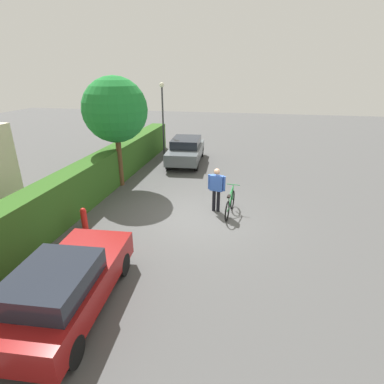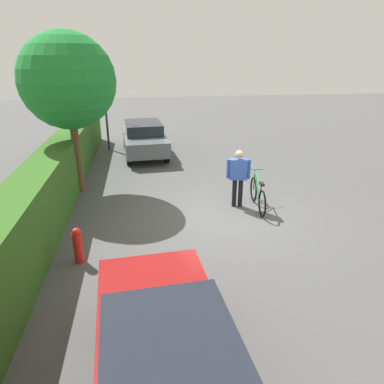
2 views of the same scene
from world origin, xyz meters
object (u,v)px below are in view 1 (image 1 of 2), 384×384
Objects in this scene: bicycle at (230,204)px; fire_hydrant at (84,219)px; tree_kerbside at (115,110)px; parked_car_far at (186,150)px; parked_car_near at (66,285)px; person_rider at (217,187)px; street_lamp at (163,110)px.

bicycle is 2.24× the size of fire_hydrant.
parked_car_far is at bearing -27.07° from tree_kerbside.
person_rider is at bearing -23.31° from parked_car_near.
fire_hydrant is (-2.37, 4.13, -0.58)m from person_rider.
parked_car_near is 8.59m from tree_kerbside.
person_rider is (-6.22, -2.54, 0.24)m from parked_car_far.
street_lamp is 0.90× the size of tree_kerbside.
bicycle is at bearing -28.52° from parked_car_near.
person_rider is 2.09× the size of fire_hydrant.
tree_kerbside is 5.98× the size of fire_hydrant.
street_lamp is at bearing 0.30° from fire_hydrant.
tree_kerbside is at bearing 67.36° from bicycle.
bicycle is at bearing -154.37° from parked_car_far.
parked_car_near reaches higher than fire_hydrant.
person_rider reaches higher than fire_hydrant.
fire_hydrant is at bearing 114.74° from bicycle.
street_lamp reaches higher than parked_car_far.
person_rider reaches higher than parked_car_near.
bicycle is at bearing -111.16° from person_rider.
bicycle is 6.45m from tree_kerbside.
tree_kerbside is (-5.32, 0.53, 0.61)m from street_lamp.
person_rider is at bearing -150.20° from street_lamp.
tree_kerbside is at bearing 7.57° from fire_hydrant.
bicycle is at bearing -65.26° from fire_hydrant.
bicycle is 0.83m from person_rider.
person_rider is at bearing -112.81° from tree_kerbside.
parked_car_far is 2.39× the size of bicycle.
street_lamp is 5.41× the size of fire_hydrant.
person_rider is at bearing -60.20° from fire_hydrant.
person_rider is 0.39× the size of street_lamp.
parked_car_near is 6.40m from person_rider.
tree_kerbside is at bearing 174.34° from street_lamp.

